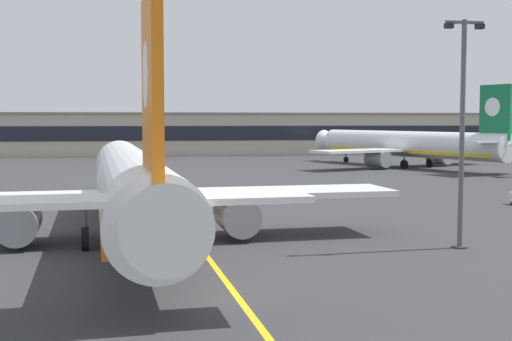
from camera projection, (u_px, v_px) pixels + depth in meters
ground_plane at (210, 302)px, 27.66m from camera, size 400.00×400.00×0.00m
taxiway_centreline at (170, 207)px, 57.13m from camera, size 7.38×179.87×0.01m
airliner_foreground at (131, 185)px, 40.63m from camera, size 32.21×41.51×11.65m
airliner_background at (409, 145)px, 103.76m from camera, size 31.29×39.39×11.58m
apron_lamp_post at (462, 130)px, 38.73m from camera, size 2.24×0.90×12.59m
safety_cone_by_nose_gear at (150, 203)px, 57.60m from camera, size 0.44×0.44×0.55m
terminal_building at (109, 134)px, 137.89m from camera, size 166.86×12.40×8.41m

